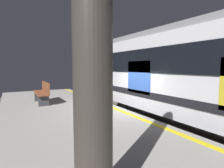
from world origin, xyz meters
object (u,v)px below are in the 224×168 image
at_px(passenger, 92,81).
at_px(station_column, 92,21).
at_px(bench, 43,92).
at_px(handbag, 99,106).
at_px(train_carriage, 210,72).

height_order(passenger, station_column, station_column).
bearing_deg(station_column, passenger, -22.97).
bearing_deg(bench, handbag, -146.97).
distance_m(station_column, bench, 6.67).
xyz_separation_m(handbag, station_column, (-4.14, 1.99, 1.80)).
xyz_separation_m(train_carriage, passenger, (2.33, 3.35, -0.35)).
height_order(train_carriage, bench, train_carriage).
distance_m(train_carriage, handbag, 3.99).
bearing_deg(handbag, train_carriage, -120.72).
bearing_deg(handbag, bench, 33.03).
relative_size(train_carriage, station_column, 2.85).
bearing_deg(bench, passenger, -143.52).
relative_size(passenger, bench, 1.13).
relative_size(train_carriage, passenger, 6.48).
relative_size(handbag, bench, 0.25).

